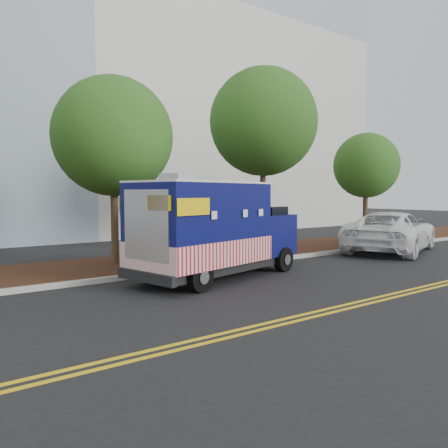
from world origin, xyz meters
TOP-DOWN VIEW (x-y plane):
  - ground at (0.00, 0.00)m, footprint 120.00×120.00m
  - curb at (0.00, 1.40)m, footprint 120.00×0.18m
  - mulch_strip at (0.00, 3.50)m, footprint 120.00×4.00m
  - centerline_near at (0.00, -4.45)m, footprint 120.00×0.10m
  - centerline_far at (0.00, -4.70)m, footprint 120.00×0.10m
  - office_building at (2.00, 22.00)m, footprint 46.00×20.00m
  - tree_b at (-0.51, 3.58)m, footprint 4.09×4.09m
  - tree_c at (6.43, 3.72)m, footprint 4.71×4.71m
  - tree_d at (13.60, 3.57)m, footprint 3.45×3.45m
  - food_truck at (1.14, 0.00)m, footprint 6.30×3.50m
  - white_car at (11.22, 0.46)m, footprint 7.06×5.01m

SIDE VIEW (x-z plane):
  - ground at x=0.00m, z-range 0.00..0.00m
  - centerline_near at x=0.00m, z-range 0.00..0.01m
  - centerline_far at x=0.00m, z-range 0.00..0.01m
  - curb at x=0.00m, z-range 0.00..0.15m
  - mulch_strip at x=0.00m, z-range 0.00..0.15m
  - white_car at x=11.22m, z-range 0.00..1.79m
  - food_truck at x=1.14m, z-range -0.15..3.00m
  - tree_d at x=13.60m, z-range 1.17..6.99m
  - tree_b at x=-0.51m, z-range 1.24..7.84m
  - tree_c at x=6.43m, z-range 1.67..9.75m
  - office_building at x=2.00m, z-range 0.00..30.40m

